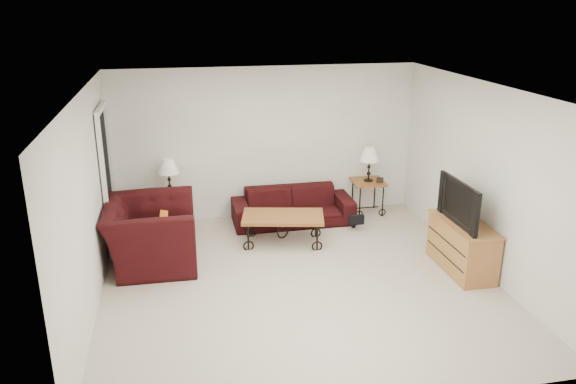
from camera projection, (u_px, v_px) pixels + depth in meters
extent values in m
plane|color=#BFB3A3|center=(299.00, 281.00, 7.38)|extent=(5.00, 5.00, 0.00)
cube|color=white|center=(266.00, 143.00, 9.30)|extent=(5.00, 0.02, 2.50)
cube|color=white|center=(365.00, 286.00, 4.66)|extent=(5.00, 0.02, 2.50)
cube|color=white|center=(88.00, 205.00, 6.51)|extent=(0.02, 5.00, 2.50)
cube|color=white|center=(484.00, 179.00, 7.45)|extent=(0.02, 5.00, 2.50)
plane|color=white|center=(300.00, 89.00, 6.57)|extent=(5.00, 5.00, 0.00)
cube|color=black|center=(107.00, 181.00, 8.12)|extent=(0.08, 0.94, 2.04)
imported|color=black|center=(293.00, 206.00, 9.23)|extent=(1.96, 0.77, 0.57)
cube|color=brown|center=(171.00, 211.00, 9.03)|extent=(0.58, 0.58, 0.57)
cube|color=brown|center=(367.00, 197.00, 9.65)|extent=(0.57, 0.57, 0.58)
cube|color=black|center=(160.00, 195.00, 8.75)|extent=(0.12, 0.02, 0.10)
cube|color=black|center=(380.00, 180.00, 9.43)|extent=(0.12, 0.05, 0.10)
cube|color=brown|center=(283.00, 229.00, 8.47)|extent=(1.31, 0.89, 0.45)
imported|color=black|center=(151.00, 234.00, 7.76)|extent=(1.22, 1.38, 0.89)
cube|color=#C56E19|center=(162.00, 229.00, 7.72)|extent=(0.11, 0.40, 0.40)
cube|color=#9D5A3A|center=(462.00, 246.00, 7.60)|extent=(0.47, 1.14, 0.68)
imported|color=black|center=(465.00, 202.00, 7.39)|extent=(0.13, 1.02, 0.59)
ellipsoid|color=black|center=(354.00, 214.00, 9.02)|extent=(0.43, 0.36, 0.48)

